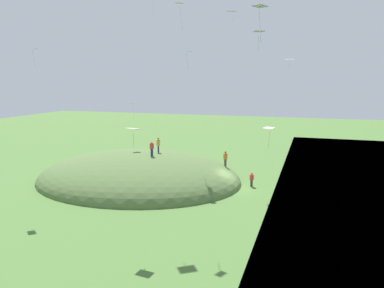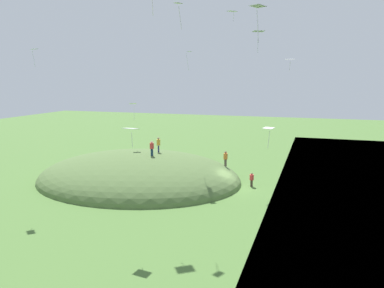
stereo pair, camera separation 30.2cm
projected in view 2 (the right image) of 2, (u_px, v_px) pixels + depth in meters
The scene contains 16 objects.
ground_plane at pixel (232, 189), 41.39m from camera, with size 160.00×160.00×0.00m, color #496E31.
grass_hill at pixel (139, 180), 44.89m from camera, with size 24.12×20.22×6.45m, color #506A39.
person_with_child at pixel (158, 143), 44.97m from camera, with size 0.60×0.60×1.79m.
person_near_shore at pixel (252, 178), 41.99m from camera, with size 0.56×0.56×1.58m.
person_on_hilltop at pixel (152, 147), 42.90m from camera, with size 0.62×0.62×1.69m.
person_watching_kites at pixel (226, 157), 44.50m from camera, with size 0.67×0.67×1.79m.
kite_0 at pixel (269, 129), 36.99m from camera, with size 1.22×1.06×2.03m.
kite_1 at pixel (290, 60), 43.92m from camera, with size 1.10×0.80×1.43m.
kite_3 at pixel (131, 129), 26.85m from camera, with size 1.12×0.86×1.38m.
kite_4 at pixel (34, 50), 35.69m from camera, with size 1.02×1.00×1.69m.
kite_5 at pixel (133, 105), 47.10m from camera, with size 1.05×0.93×2.14m.
kite_6 at pixel (258, 8), 22.24m from camera, with size 0.99×1.13×2.14m.
kite_7 at pixel (258, 32), 33.53m from camera, with size 1.24×1.12×1.87m.
kite_8 at pixel (179, 6), 30.81m from camera, with size 0.73×0.83×2.01m.
kite_10 at pixel (189, 53), 42.90m from camera, with size 0.84×0.90×2.12m.
kite_11 at pixel (232, 11), 44.00m from camera, with size 1.31×1.36×1.20m.
Camera 2 is at (-8.32, 39.33, 11.81)m, focal length 35.79 mm.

